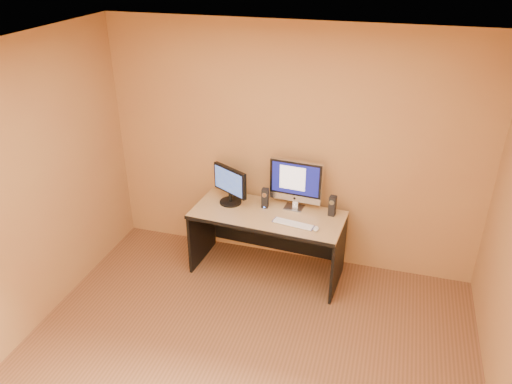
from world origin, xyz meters
TOP-DOWN VIEW (x-y plane):
  - walls at (0.00, 0.00)m, footprint 4.00×4.00m
  - ceiling at (0.00, 0.00)m, footprint 4.00×4.00m
  - desk at (-0.14, 1.59)m, footprint 1.61×0.79m
  - imac at (0.10, 1.79)m, footprint 0.57×0.25m
  - second_monitor at (-0.58, 1.71)m, footprint 0.53×0.44m
  - speaker_left at (-0.20, 1.73)m, footprint 0.07×0.07m
  - speaker_right at (0.50, 1.76)m, footprint 0.08×0.08m
  - keyboard at (0.16, 1.45)m, footprint 0.43×0.18m
  - mouse at (0.40, 1.42)m, footprint 0.06×0.10m
  - cable_a at (0.13, 1.84)m, footprint 0.06×0.21m
  - cable_b at (0.07, 1.90)m, footprint 0.08×0.16m

SIDE VIEW (x-z plane):
  - desk at x=-0.14m, z-range 0.00..0.73m
  - cable_a at x=0.13m, z-range 0.73..0.73m
  - cable_b at x=0.07m, z-range 0.73..0.73m
  - keyboard at x=0.16m, z-range 0.73..0.74m
  - mouse at x=0.40m, z-range 0.73..0.76m
  - speaker_left at x=-0.20m, z-range 0.73..0.94m
  - speaker_right at x=0.50m, z-range 0.73..0.94m
  - second_monitor at x=-0.58m, z-range 0.73..1.14m
  - imac at x=0.10m, z-range 0.73..1.27m
  - walls at x=0.00m, z-range 0.00..2.60m
  - ceiling at x=0.00m, z-range 2.60..2.60m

